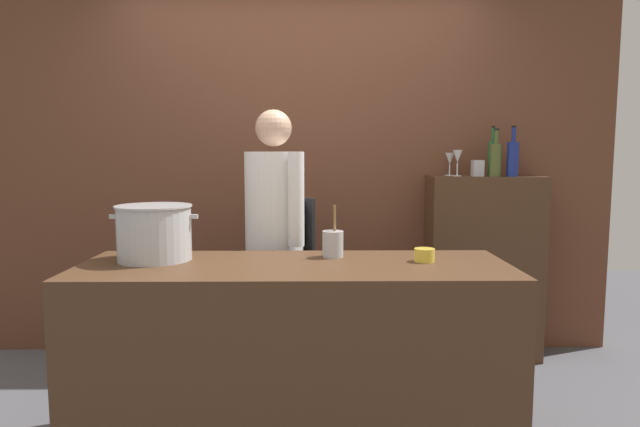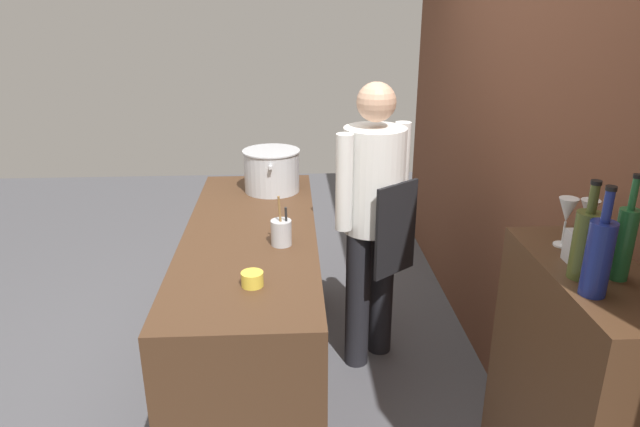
{
  "view_description": "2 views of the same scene",
  "coord_description": "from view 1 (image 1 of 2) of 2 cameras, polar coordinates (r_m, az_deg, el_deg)",
  "views": [
    {
      "loc": [
        0.09,
        -2.55,
        1.42
      ],
      "look_at": [
        0.12,
        0.34,
        1.1
      ],
      "focal_mm": 31.22,
      "sensor_mm": 36.0,
      "label": 1
    },
    {
      "loc": [
        2.84,
        0.22,
        2.08
      ],
      "look_at": [
        0.18,
        0.36,
        1.06
      ],
      "focal_mm": 32.23,
      "sensor_mm": 36.0,
      "label": 2
    }
  ],
  "objects": [
    {
      "name": "brick_back_panel",
      "position": [
        3.95,
        -1.98,
        7.52
      ],
      "size": [
        4.4,
        0.1,
        3.0
      ],
      "primitive_type": "cube",
      "color": "brown",
      "rests_on": "ground_plane"
    },
    {
      "name": "wine_glass_tall",
      "position": [
        3.92,
        13.17,
        5.4
      ],
      "size": [
        0.07,
        0.07,
        0.16
      ],
      "color": "silver",
      "rests_on": "bar_cabinet"
    },
    {
      "name": "prep_counter",
      "position": [
        2.73,
        -2.59,
        -14.48
      ],
      "size": [
        2.01,
        0.7,
        0.9
      ],
      "primitive_type": "cube",
      "color": "#472D1C",
      "rests_on": "ground_plane"
    },
    {
      "name": "utensil_crock",
      "position": [
        2.76,
        1.34,
        -3.09
      ],
      "size": [
        0.1,
        0.1,
        0.26
      ],
      "color": "#B7BABF",
      "rests_on": "prep_counter"
    },
    {
      "name": "wine_glass_wide",
      "position": [
        3.83,
        13.92,
        5.59
      ],
      "size": [
        0.07,
        0.07,
        0.18
      ],
      "color": "silver",
      "rests_on": "bar_cabinet"
    },
    {
      "name": "stockpot_large",
      "position": [
        2.79,
        -16.62,
        -1.89
      ],
      "size": [
        0.42,
        0.36,
        0.27
      ],
      "color": "#B7BABF",
      "rests_on": "prep_counter"
    },
    {
      "name": "spice_tin_silver",
      "position": [
        3.86,
        15.84,
        4.49
      ],
      "size": [
        0.07,
        0.07,
        0.11
      ],
      "primitive_type": "cube",
      "color": "#B2B2B7",
      "rests_on": "bar_cabinet"
    },
    {
      "name": "wine_bottle_cobalt",
      "position": [
        3.87,
        19.15,
        5.4
      ],
      "size": [
        0.08,
        0.08,
        0.33
      ],
      "color": "navy",
      "rests_on": "bar_cabinet"
    },
    {
      "name": "wine_bottle_olive",
      "position": [
        3.85,
        17.56,
        5.36
      ],
      "size": [
        0.08,
        0.08,
        0.31
      ],
      "color": "#475123",
      "rests_on": "bar_cabinet"
    },
    {
      "name": "wine_bottle_green",
      "position": [
        3.96,
        17.24,
        5.49
      ],
      "size": [
        0.06,
        0.06,
        0.34
      ],
      "color": "#1E592D",
      "rests_on": "bar_cabinet"
    },
    {
      "name": "butter_jar",
      "position": [
        2.69,
        10.65,
        -4.21
      ],
      "size": [
        0.1,
        0.1,
        0.06
      ],
      "primitive_type": "cylinder",
      "color": "yellow",
      "rests_on": "prep_counter"
    },
    {
      "name": "chef",
      "position": [
        3.27,
        -4.62,
        -1.67
      ],
      "size": [
        0.42,
        0.45,
        1.66
      ],
      "rotation": [
        0.0,
        0.0,
        2.22
      ],
      "color": "black",
      "rests_on": "ground_plane"
    },
    {
      "name": "bar_cabinet",
      "position": [
        3.99,
        16.34,
        -5.33
      ],
      "size": [
        0.76,
        0.32,
        1.26
      ],
      "primitive_type": "cube",
      "color": "#472D1C",
      "rests_on": "ground_plane"
    }
  ]
}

